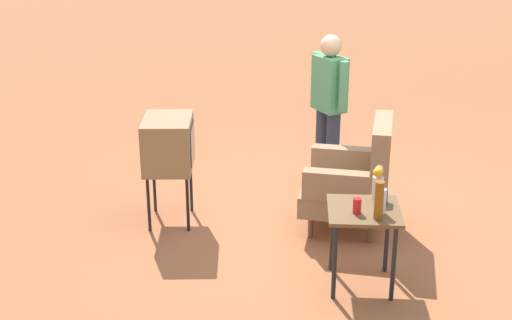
{
  "coord_description": "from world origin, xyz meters",
  "views": [
    {
      "loc": [
        6.07,
        -0.28,
        2.95
      ],
      "look_at": [
        0.01,
        -0.65,
        0.65
      ],
      "focal_mm": 49.36,
      "sensor_mm": 36.0,
      "label": 1
    }
  ],
  "objects_px": {
    "armchair": "(355,179)",
    "tv_on_stand": "(168,144)",
    "bottle_tall_amber": "(379,200)",
    "flower_vase": "(378,181)",
    "bottle_short_clear": "(382,201)",
    "person_standing": "(329,103)",
    "side_table": "(363,221)",
    "soda_can_red": "(357,206)",
    "soda_can_blue": "(384,197)"
  },
  "relations": [
    {
      "from": "tv_on_stand",
      "to": "bottle_tall_amber",
      "type": "distance_m",
      "value": 2.2
    },
    {
      "from": "person_standing",
      "to": "soda_can_red",
      "type": "xyz_separation_m",
      "value": [
        2.08,
        0.15,
        -0.21
      ]
    },
    {
      "from": "tv_on_stand",
      "to": "side_table",
      "type": "bearing_deg",
      "value": 57.93
    },
    {
      "from": "person_standing",
      "to": "armchair",
      "type": "bearing_deg",
      "value": 12.84
    },
    {
      "from": "person_standing",
      "to": "bottle_short_clear",
      "type": "bearing_deg",
      "value": 9.13
    },
    {
      "from": "side_table",
      "to": "soda_can_blue",
      "type": "xyz_separation_m",
      "value": [
        -0.11,
        0.16,
        0.16
      ]
    },
    {
      "from": "side_table",
      "to": "bottle_short_clear",
      "type": "xyz_separation_m",
      "value": [
        0.07,
        0.12,
        0.2
      ]
    },
    {
      "from": "flower_vase",
      "to": "person_standing",
      "type": "bearing_deg",
      "value": -169.46
    },
    {
      "from": "bottle_tall_amber",
      "to": "bottle_short_clear",
      "type": "height_order",
      "value": "bottle_tall_amber"
    },
    {
      "from": "soda_can_red",
      "to": "flower_vase",
      "type": "relative_size",
      "value": 0.46
    },
    {
      "from": "soda_can_blue",
      "to": "flower_vase",
      "type": "xyz_separation_m",
      "value": [
        -0.12,
        -0.04,
        0.09
      ]
    },
    {
      "from": "side_table",
      "to": "tv_on_stand",
      "type": "bearing_deg",
      "value": -122.07
    },
    {
      "from": "soda_can_blue",
      "to": "side_table",
      "type": "bearing_deg",
      "value": -56.02
    },
    {
      "from": "armchair",
      "to": "side_table",
      "type": "bearing_deg",
      "value": -0.72
    },
    {
      "from": "person_standing",
      "to": "soda_can_blue",
      "type": "xyz_separation_m",
      "value": [
        1.9,
        0.37,
        -0.21
      ]
    },
    {
      "from": "tv_on_stand",
      "to": "person_standing",
      "type": "bearing_deg",
      "value": 121.73
    },
    {
      "from": "side_table",
      "to": "bottle_tall_amber",
      "type": "xyz_separation_m",
      "value": [
        0.17,
        0.09,
        0.25
      ]
    },
    {
      "from": "armchair",
      "to": "bottle_tall_amber",
      "type": "bearing_deg",
      "value": 3.63
    },
    {
      "from": "flower_vase",
      "to": "armchair",
      "type": "bearing_deg",
      "value": -172.33
    },
    {
      "from": "bottle_short_clear",
      "to": "armchair",
      "type": "bearing_deg",
      "value": -174.25
    },
    {
      "from": "armchair",
      "to": "person_standing",
      "type": "xyz_separation_m",
      "value": [
        -0.98,
        -0.22,
        0.44
      ]
    },
    {
      "from": "person_standing",
      "to": "bottle_tall_amber",
      "type": "bearing_deg",
      "value": 7.83
    },
    {
      "from": "person_standing",
      "to": "bottle_short_clear",
      "type": "xyz_separation_m",
      "value": [
        2.08,
        0.33,
        -0.17
      ]
    },
    {
      "from": "soda_can_blue",
      "to": "flower_vase",
      "type": "distance_m",
      "value": 0.15
    },
    {
      "from": "person_standing",
      "to": "bottle_tall_amber",
      "type": "distance_m",
      "value": 2.2
    },
    {
      "from": "armchair",
      "to": "flower_vase",
      "type": "bearing_deg",
      "value": 7.67
    },
    {
      "from": "armchair",
      "to": "soda_can_red",
      "type": "bearing_deg",
      "value": -3.91
    },
    {
      "from": "person_standing",
      "to": "side_table",
      "type": "bearing_deg",
      "value": 5.98
    },
    {
      "from": "bottle_tall_amber",
      "to": "bottle_short_clear",
      "type": "xyz_separation_m",
      "value": [
        -0.1,
        0.03,
        -0.05
      ]
    },
    {
      "from": "side_table",
      "to": "tv_on_stand",
      "type": "xyz_separation_m",
      "value": [
        -1.08,
        -1.72,
        0.22
      ]
    },
    {
      "from": "armchair",
      "to": "soda_can_blue",
      "type": "relative_size",
      "value": 8.69
    },
    {
      "from": "person_standing",
      "to": "bottle_short_clear",
      "type": "relative_size",
      "value": 8.2
    },
    {
      "from": "person_standing",
      "to": "bottle_short_clear",
      "type": "distance_m",
      "value": 2.11
    },
    {
      "from": "bottle_tall_amber",
      "to": "flower_vase",
      "type": "height_order",
      "value": "bottle_tall_amber"
    },
    {
      "from": "armchair",
      "to": "soda_can_red",
      "type": "relative_size",
      "value": 8.69
    },
    {
      "from": "side_table",
      "to": "soda_can_blue",
      "type": "height_order",
      "value": "soda_can_blue"
    },
    {
      "from": "bottle_tall_amber",
      "to": "flower_vase",
      "type": "distance_m",
      "value": 0.4
    },
    {
      "from": "bottle_tall_amber",
      "to": "tv_on_stand",
      "type": "bearing_deg",
      "value": -124.56
    },
    {
      "from": "tv_on_stand",
      "to": "soda_can_red",
      "type": "xyz_separation_m",
      "value": [
        1.15,
        1.66,
        -0.06
      ]
    },
    {
      "from": "person_standing",
      "to": "flower_vase",
      "type": "distance_m",
      "value": 1.82
    },
    {
      "from": "armchair",
      "to": "tv_on_stand",
      "type": "relative_size",
      "value": 1.03
    },
    {
      "from": "soda_can_blue",
      "to": "soda_can_red",
      "type": "relative_size",
      "value": 1.0
    },
    {
      "from": "tv_on_stand",
      "to": "soda_can_red",
      "type": "distance_m",
      "value": 2.02
    },
    {
      "from": "tv_on_stand",
      "to": "person_standing",
      "type": "relative_size",
      "value": 0.63
    },
    {
      "from": "bottle_tall_amber",
      "to": "bottle_short_clear",
      "type": "relative_size",
      "value": 1.5
    },
    {
      "from": "tv_on_stand",
      "to": "bottle_short_clear",
      "type": "bearing_deg",
      "value": 58.15
    },
    {
      "from": "person_standing",
      "to": "soda_can_red",
      "type": "height_order",
      "value": "person_standing"
    },
    {
      "from": "bottle_tall_amber",
      "to": "soda_can_red",
      "type": "bearing_deg",
      "value": -121.74
    },
    {
      "from": "armchair",
      "to": "side_table",
      "type": "xyz_separation_m",
      "value": [
        1.03,
        -0.01,
        0.07
      ]
    },
    {
      "from": "soda_can_blue",
      "to": "soda_can_red",
      "type": "xyz_separation_m",
      "value": [
        0.18,
        -0.22,
        0.0
      ]
    }
  ]
}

